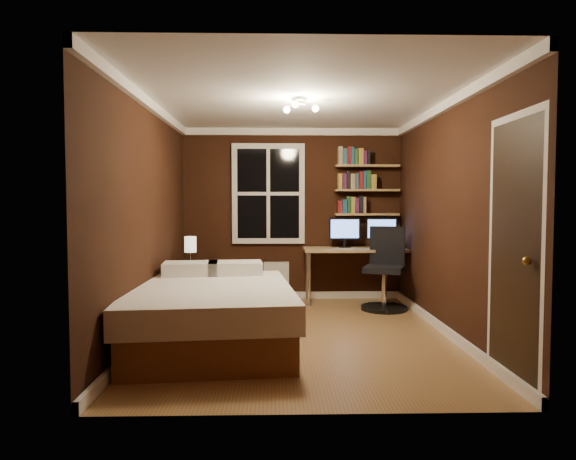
{
  "coord_description": "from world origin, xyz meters",
  "views": [
    {
      "loc": [
        -0.25,
        -5.45,
        1.41
      ],
      "look_at": [
        -0.1,
        0.45,
        1.1
      ],
      "focal_mm": 32.0,
      "sensor_mm": 36.0,
      "label": 1
    }
  ],
  "objects_px": {
    "bed": "(211,313)",
    "monitor_right": "(381,233)",
    "bedside_lamp": "(190,254)",
    "office_chair": "(385,277)",
    "radiator": "(276,281)",
    "desk_lamp": "(412,233)",
    "desk": "(361,252)",
    "nightstand": "(191,292)",
    "monitor_left": "(345,233)"
  },
  "relations": [
    {
      "from": "bed",
      "to": "desk",
      "type": "xyz_separation_m",
      "value": [
        1.86,
        2.14,
        0.4
      ]
    },
    {
      "from": "monitor_left",
      "to": "desk_lamp",
      "type": "relative_size",
      "value": 1.02
    },
    {
      "from": "desk_lamp",
      "to": "desk",
      "type": "bearing_deg",
      "value": 173.16
    },
    {
      "from": "bedside_lamp",
      "to": "monitor_left",
      "type": "distance_m",
      "value": 2.23
    },
    {
      "from": "desk",
      "to": "office_chair",
      "type": "bearing_deg",
      "value": -64.19
    },
    {
      "from": "bed",
      "to": "monitor_right",
      "type": "bearing_deg",
      "value": 40.21
    },
    {
      "from": "bed",
      "to": "nightstand",
      "type": "height_order",
      "value": "bed"
    },
    {
      "from": "office_chair",
      "to": "radiator",
      "type": "bearing_deg",
      "value": 175.61
    },
    {
      "from": "nightstand",
      "to": "desk_lamp",
      "type": "height_order",
      "value": "desk_lamp"
    },
    {
      "from": "radiator",
      "to": "monitor_right",
      "type": "xyz_separation_m",
      "value": [
        1.51,
        -0.14,
        0.71
      ]
    },
    {
      "from": "desk_lamp",
      "to": "office_chair",
      "type": "bearing_deg",
      "value": -139.3
    },
    {
      "from": "bed",
      "to": "desk_lamp",
      "type": "relative_size",
      "value": 5.25
    },
    {
      "from": "monitor_left",
      "to": "office_chair",
      "type": "bearing_deg",
      "value": -50.85
    },
    {
      "from": "bed",
      "to": "monitor_left",
      "type": "distance_m",
      "value": 2.84
    },
    {
      "from": "nightstand",
      "to": "office_chair",
      "type": "distance_m",
      "value": 2.55
    },
    {
      "from": "radiator",
      "to": "office_chair",
      "type": "distance_m",
      "value": 1.62
    },
    {
      "from": "bedside_lamp",
      "to": "monitor_left",
      "type": "bearing_deg",
      "value": 20.18
    },
    {
      "from": "desk_lamp",
      "to": "office_chair",
      "type": "height_order",
      "value": "desk_lamp"
    },
    {
      "from": "desk",
      "to": "desk_lamp",
      "type": "distance_m",
      "value": 0.76
    },
    {
      "from": "monitor_right",
      "to": "office_chair",
      "type": "xyz_separation_m",
      "value": [
        -0.07,
        -0.57,
        -0.56
      ]
    },
    {
      "from": "radiator",
      "to": "office_chair",
      "type": "relative_size",
      "value": 0.5
    },
    {
      "from": "bedside_lamp",
      "to": "monitor_right",
      "type": "bearing_deg",
      "value": 16.32
    },
    {
      "from": "radiator",
      "to": "desk_lamp",
      "type": "relative_size",
      "value": 1.25
    },
    {
      "from": "bed",
      "to": "office_chair",
      "type": "relative_size",
      "value": 2.1
    },
    {
      "from": "desk",
      "to": "nightstand",
      "type": "bearing_deg",
      "value": -163.52
    },
    {
      "from": "bed",
      "to": "monitor_left",
      "type": "height_order",
      "value": "monitor_left"
    },
    {
      "from": "bed",
      "to": "desk",
      "type": "bearing_deg",
      "value": 43.44
    },
    {
      "from": "monitor_left",
      "to": "office_chair",
      "type": "relative_size",
      "value": 0.41
    },
    {
      "from": "monitor_left",
      "to": "office_chair",
      "type": "distance_m",
      "value": 0.92
    },
    {
      "from": "nightstand",
      "to": "monitor_right",
      "type": "xyz_separation_m",
      "value": [
        2.61,
        0.76,
        0.71
      ]
    },
    {
      "from": "monitor_right",
      "to": "office_chair",
      "type": "height_order",
      "value": "monitor_right"
    },
    {
      "from": "nightstand",
      "to": "office_chair",
      "type": "bearing_deg",
      "value": 3.8
    },
    {
      "from": "radiator",
      "to": "monitor_right",
      "type": "bearing_deg",
      "value": -5.3
    },
    {
      "from": "desk",
      "to": "monitor_right",
      "type": "xyz_separation_m",
      "value": [
        0.3,
        0.08,
        0.27
      ]
    },
    {
      "from": "nightstand",
      "to": "monitor_left",
      "type": "relative_size",
      "value": 1.23
    },
    {
      "from": "nightstand",
      "to": "bedside_lamp",
      "type": "relative_size",
      "value": 1.27
    },
    {
      "from": "office_chair",
      "to": "monitor_right",
      "type": "bearing_deg",
      "value": 105.02
    },
    {
      "from": "nightstand",
      "to": "office_chair",
      "type": "height_order",
      "value": "office_chair"
    },
    {
      "from": "desk_lamp",
      "to": "bedside_lamp",
      "type": "bearing_deg",
      "value": -168.77
    },
    {
      "from": "desk",
      "to": "monitor_left",
      "type": "distance_m",
      "value": 0.37
    },
    {
      "from": "bedside_lamp",
      "to": "radiator",
      "type": "xyz_separation_m",
      "value": [
        1.1,
        0.9,
        -0.49
      ]
    },
    {
      "from": "nightstand",
      "to": "bedside_lamp",
      "type": "xyz_separation_m",
      "value": [
        0.0,
        0.0,
        0.49
      ]
    },
    {
      "from": "monitor_right",
      "to": "desk_lamp",
      "type": "height_order",
      "value": "desk_lamp"
    },
    {
      "from": "desk",
      "to": "bed",
      "type": "bearing_deg",
      "value": -131.1
    },
    {
      "from": "desk",
      "to": "monitor_left",
      "type": "xyz_separation_m",
      "value": [
        -0.23,
        0.08,
        0.27
      ]
    },
    {
      "from": "bed",
      "to": "monitor_left",
      "type": "xyz_separation_m",
      "value": [
        1.64,
        2.22,
        0.67
      ]
    },
    {
      "from": "nightstand",
      "to": "desk",
      "type": "height_order",
      "value": "desk"
    },
    {
      "from": "office_chair",
      "to": "monitor_left",
      "type": "bearing_deg",
      "value": 150.92
    },
    {
      "from": "bedside_lamp",
      "to": "radiator",
      "type": "height_order",
      "value": "bedside_lamp"
    },
    {
      "from": "bedside_lamp",
      "to": "monitor_right",
      "type": "distance_m",
      "value": 2.73
    }
  ]
}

